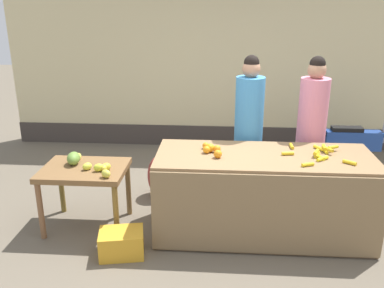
{
  "coord_description": "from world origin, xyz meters",
  "views": [
    {
      "loc": [
        -0.05,
        -4.12,
        2.45
      ],
      "look_at": [
        -0.36,
        0.15,
        0.97
      ],
      "focal_mm": 38.86,
      "sensor_mm": 36.0,
      "label": 1
    }
  ],
  "objects_px": {
    "parked_motorcycle": "(352,147)",
    "vendor_woman_blue_shirt": "(248,132)",
    "vendor_woman_pink_shirt": "(311,134)",
    "produce_crate": "(122,243)",
    "produce_sack": "(160,177)"
  },
  "relations": [
    {
      "from": "vendor_woman_blue_shirt",
      "to": "parked_motorcycle",
      "type": "distance_m",
      "value": 2.03
    },
    {
      "from": "vendor_woman_blue_shirt",
      "to": "vendor_woman_pink_shirt",
      "type": "relative_size",
      "value": 1.0
    },
    {
      "from": "vendor_woman_blue_shirt",
      "to": "parked_motorcycle",
      "type": "xyz_separation_m",
      "value": [
        1.6,
        1.12,
        -0.54
      ]
    },
    {
      "from": "parked_motorcycle",
      "to": "produce_sack",
      "type": "distance_m",
      "value": 2.9
    },
    {
      "from": "vendor_woman_blue_shirt",
      "to": "vendor_woman_pink_shirt",
      "type": "distance_m",
      "value": 0.74
    },
    {
      "from": "parked_motorcycle",
      "to": "vendor_woman_blue_shirt",
      "type": "bearing_deg",
      "value": -145.08
    },
    {
      "from": "vendor_woman_pink_shirt",
      "to": "produce_crate",
      "type": "bearing_deg",
      "value": -148.7
    },
    {
      "from": "vendor_woman_blue_shirt",
      "to": "produce_crate",
      "type": "bearing_deg",
      "value": -136.54
    },
    {
      "from": "produce_crate",
      "to": "vendor_woman_blue_shirt",
      "type": "bearing_deg",
      "value": 43.46
    },
    {
      "from": "parked_motorcycle",
      "to": "produce_sack",
      "type": "relative_size",
      "value": 2.87
    },
    {
      "from": "vendor_woman_pink_shirt",
      "to": "parked_motorcycle",
      "type": "bearing_deg",
      "value": 52.26
    },
    {
      "from": "vendor_woman_blue_shirt",
      "to": "produce_sack",
      "type": "height_order",
      "value": "vendor_woman_blue_shirt"
    },
    {
      "from": "produce_crate",
      "to": "produce_sack",
      "type": "height_order",
      "value": "produce_sack"
    },
    {
      "from": "parked_motorcycle",
      "to": "produce_sack",
      "type": "xyz_separation_m",
      "value": [
        -2.72,
        -1.01,
        -0.12
      ]
    },
    {
      "from": "vendor_woman_pink_shirt",
      "to": "vendor_woman_blue_shirt",
      "type": "bearing_deg",
      "value": -179.47
    }
  ]
}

